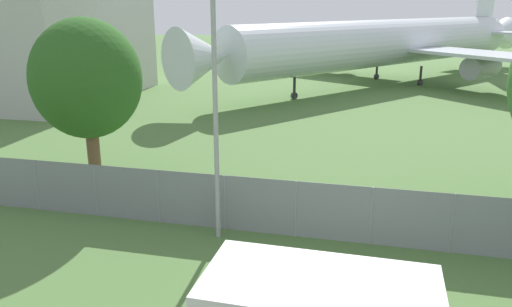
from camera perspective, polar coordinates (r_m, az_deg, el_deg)
perimeter_fence at (r=17.86m, az=-3.58°, el=-5.61°), size 56.07×0.07×2.05m
airplane at (r=52.42m, az=15.23°, el=12.10°), size 34.98×41.93×12.94m
tree_near_hangar at (r=21.99m, az=-18.79°, el=8.04°), size 4.53×4.53×7.33m
light_mast at (r=16.13m, az=-4.73°, el=7.98°), size 0.44×0.44×8.94m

